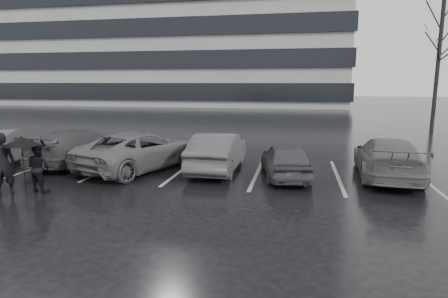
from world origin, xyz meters
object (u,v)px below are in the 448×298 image
Objects in this scene: car_west_d at (2,146)px; pedestrian_right at (38,167)px; pedestrian_left at (2,164)px; tree_north at (438,66)px; car_west_a at (218,152)px; car_west_b at (140,150)px; car_main at (285,160)px; car_west_c at (80,146)px; car_east at (387,158)px.

pedestrian_right is (4.04, -3.14, 0.03)m from car_west_d.
tree_north is (17.37, 18.58, 3.33)m from pedestrian_left.
car_west_a is 2.94m from car_west_b.
car_west_a is 2.34× the size of pedestrian_left.
car_west_d is at bearing -10.49° from car_main.
car_west_c is 22.92m from tree_north.
car_east is at bearing 165.27° from car_west_d.
tree_north is at bearing -115.34° from car_west_b.
car_main is 0.75× the size of car_west_c.
car_west_a reaches higher than car_west_c.
car_main is 8.23m from car_west_c.
car_west_b is 1.07× the size of car_west_c.
tree_north reaches higher than pedestrian_left.
tree_north is (9.40, 14.96, 3.64)m from car_main.
car_main is at bearing -178.30° from car_west_c.
tree_north reaches higher than car_main.
car_main is 8.75m from pedestrian_left.
car_main is 0.84× the size of car_west_d.
pedestrian_right reaches higher than car_west_b.
pedestrian_left is (-11.39, -4.25, 0.23)m from car_east.
car_west_a is at bearing -22.58° from car_main.
car_west_d is at bearing 3.19° from car_west_a.
car_west_d is 0.50× the size of tree_north.
pedestrian_right is (-10.59, -3.78, 0.05)m from car_east.
car_west_d is (-8.72, -0.53, -0.01)m from car_west_a.
car_west_a reaches higher than car_main.
car_west_a is 5.95m from pedestrian_right.
car_east is 2.57× the size of pedestrian_left.
car_east is at bearing -173.72° from car_west_c.
car_west_b reaches higher than car_main.
car_west_c is at bearing -118.52° from pedestrian_left.
car_east is 12.16m from pedestrian_left.
pedestrian_left is (-2.57, -3.81, 0.20)m from car_west_b.
tree_north is at bearing -134.35° from car_west_c.
car_main is 0.42× the size of tree_north.
car_west_c is 2.61× the size of pedestrian_left.
car_west_c is (-5.71, 0.18, -0.01)m from car_west_a.
car_east reaches higher than car_main.
pedestrian_left is (-5.49, -4.14, 0.21)m from car_west_a.
car_west_a is 5.90m from car_east.
car_west_a is at bearing 166.26° from car_west_d.
car_west_b is at bearing 164.74° from car_west_d.
car_east is 11.24m from pedestrian_right.
car_west_a is at bearing -174.45° from pedestrian_left.
pedestrian_left is 25.65m from tree_north.
car_west_b is at bearing 176.30° from car_west_c.
car_main is 5.40m from car_west_b.
car_west_b is 8.83m from car_east.
tree_north reaches higher than car_west_b.
car_west_d reaches higher than car_main.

